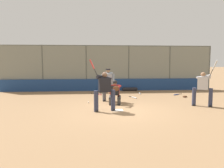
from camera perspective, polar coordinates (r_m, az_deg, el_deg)
The scene contains 16 objects.
ground_plane at distance 9.53m, azimuth 1.57°, elevation -6.89°, with size 160.00×160.00×0.00m, color #93704C.
home_plate_marker at distance 9.53m, azimuth 1.57°, elevation -6.85°, with size 0.43×0.43×0.01m, color white.
backstop_fence at distance 15.97m, azimuth -1.14°, elevation 4.51°, with size 15.60×0.08×3.30m.
padding_wall at distance 15.95m, azimuth -1.10°, elevation -0.23°, with size 15.21×0.18×0.85m, color navy.
bleachers_beyond at distance 18.17m, azimuth -7.29°, elevation 0.33°, with size 10.86×1.95×1.16m.
batter_at_plate at distance 9.23m, azimuth -1.99°, elevation -1.57°, with size 1.11×0.55×2.20m.
catcher_behind_plate at distance 10.74m, azimuth 0.76°, elevation -2.06°, with size 0.65×0.79×1.21m.
umpire_home at distance 11.55m, azimuth -1.04°, elevation 0.08°, with size 0.71×0.47×1.75m.
batter_on_deck at distance 11.11m, azimuth 22.63°, elevation -0.90°, with size 0.87×0.97×2.19m.
spare_bat_near_backstop at distance 14.07m, azimuth -3.78°, elevation -2.65°, with size 0.68×0.67×0.07m.
spare_bat_by_padding at distance 12.79m, azimuth 5.67°, elevation -3.51°, with size 0.35×0.81×0.07m.
spare_bat_third_base_side at distance 14.50m, azimuth 16.58°, elevation -2.62°, with size 0.70×0.51×0.07m.
spare_bat_first_base_side at distance 14.58m, azimuth 7.22°, elevation -2.39°, with size 0.08×0.88×0.07m.
fielding_glove_on_dirt at distance 13.66m, azimuth 18.48°, elevation -3.12°, with size 0.27×0.21×0.10m.
baseball_loose at distance 11.24m, azimuth -6.19°, elevation -4.78°, with size 0.07×0.07×0.07m, color white.
equipment_bag_dugout_side at distance 15.82m, azimuth 4.70°, elevation -1.35°, with size 1.13×0.27×0.27m.
Camera 1 is at (1.06, 9.24, 2.08)m, focal length 35.00 mm.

